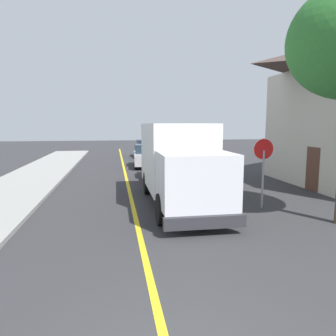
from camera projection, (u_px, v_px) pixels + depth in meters
centre_line_yellow at (131, 198)px, 13.57m from camera, size 0.16×56.00×0.01m
box_truck at (178, 160)px, 12.47m from camera, size 2.43×7.19×3.20m
parked_car_near at (161, 165)px, 18.38m from camera, size 1.93×4.45×1.67m
parked_car_mid at (146, 156)px, 23.71m from camera, size 2.01×4.48×1.67m
parked_car_far at (145, 149)px, 30.66m from camera, size 1.82×4.41×1.67m
stop_sign at (263, 160)px, 11.79m from camera, size 0.80×0.10×2.65m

